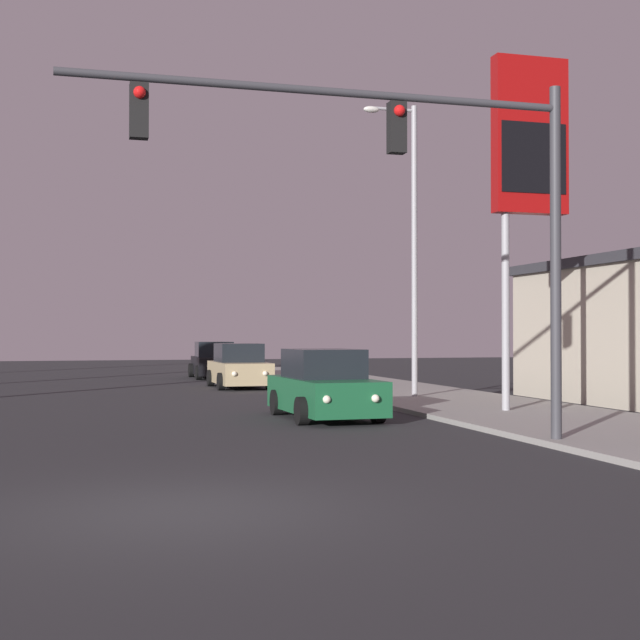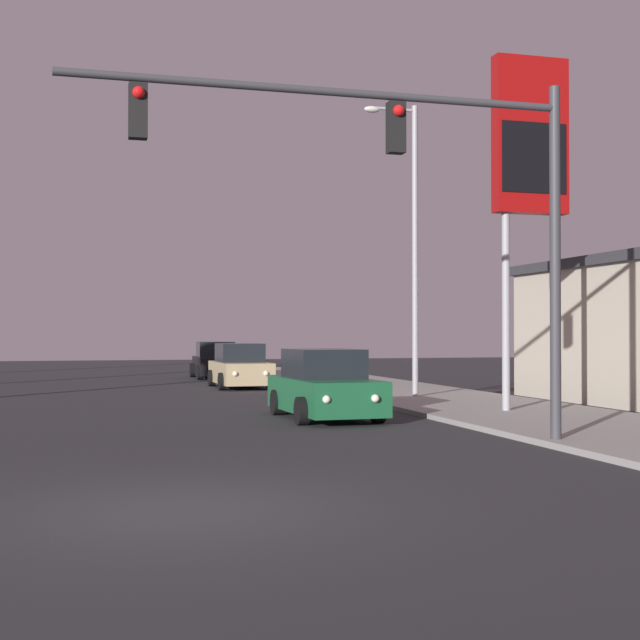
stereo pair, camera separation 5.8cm
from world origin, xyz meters
The scene contains 8 objects.
ground_plane centered at (0.00, 0.00, 0.00)m, with size 120.00×120.00×0.00m, color #28282B.
sidewalk_right centered at (9.50, 10.00, 0.06)m, with size 5.00×60.00×0.12m.
car_tan centered at (4.80, 23.02, 0.76)m, with size 2.04×4.32×1.68m.
car_black centered at (4.99, 30.56, 0.76)m, with size 2.04×4.34×1.68m.
car_green centered at (4.61, 10.32, 0.76)m, with size 2.04×4.34×1.68m.
traffic_light_mast centered at (4.66, 4.24, 4.81)m, with size 8.99×0.36×6.50m.
street_lamp centered at (8.78, 15.32, 5.12)m, with size 1.74×0.24×9.00m.
gas_station_sign centered at (10.00, 10.04, 6.62)m, with size 2.00×0.42×9.00m.
Camera 2 is at (-1.14, -10.42, 2.06)m, focal length 50.00 mm.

